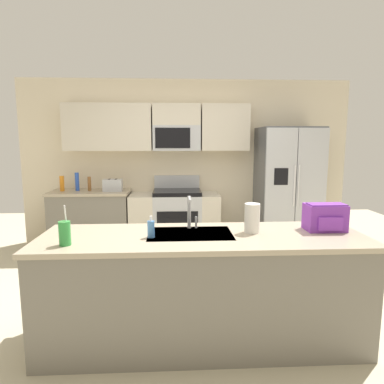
{
  "coord_description": "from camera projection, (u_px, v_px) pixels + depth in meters",
  "views": [
    {
      "loc": [
        -0.2,
        -3.33,
        1.64
      ],
      "look_at": [
        0.01,
        0.6,
        1.05
      ],
      "focal_mm": 31.6,
      "sensor_mm": 36.0,
      "label": 1
    }
  ],
  "objects": [
    {
      "name": "drink_cup_green",
      "position": [
        65.0,
        233.0,
        2.42
      ],
      "size": [
        0.08,
        0.08,
        0.29
      ],
      "color": "green",
      "rests_on": "island_counter"
    },
    {
      "name": "ground_plane",
      "position": [
        194.0,
        299.0,
        3.54
      ],
      "size": [
        9.0,
        9.0,
        0.0
      ],
      "primitive_type": "plane",
      "color": "beige",
      "rests_on": "ground"
    },
    {
      "name": "refrigerator",
      "position": [
        287.0,
        188.0,
        5.19
      ],
      "size": [
        0.9,
        0.76,
        1.85
      ],
      "color": "#4C4F54",
      "rests_on": "ground"
    },
    {
      "name": "bottle_blue",
      "position": [
        77.0,
        182.0,
        5.11
      ],
      "size": [
        0.06,
        0.06,
        0.27
      ],
      "primitive_type": "cylinder",
      "color": "blue",
      "rests_on": "back_counter"
    },
    {
      "name": "range_oven",
      "position": [
        175.0,
        219.0,
        5.24
      ],
      "size": [
        1.36,
        0.61,
        1.1
      ],
      "color": "#B7BABF",
      "rests_on": "ground"
    },
    {
      "name": "bottle_orange",
      "position": [
        62.0,
        184.0,
        5.06
      ],
      "size": [
        0.07,
        0.07,
        0.23
      ],
      "primitive_type": "cylinder",
      "color": "orange",
      "rests_on": "back_counter"
    },
    {
      "name": "backpack",
      "position": [
        325.0,
        217.0,
        2.82
      ],
      "size": [
        0.32,
        0.22,
        0.23
      ],
      "color": "purple",
      "rests_on": "island_counter"
    },
    {
      "name": "pepper_mill",
      "position": [
        89.0,
        184.0,
        5.09
      ],
      "size": [
        0.05,
        0.05,
        0.21
      ],
      "primitive_type": "cylinder",
      "color": "brown",
      "rests_on": "back_counter"
    },
    {
      "name": "soap_dispenser",
      "position": [
        151.0,
        229.0,
        2.62
      ],
      "size": [
        0.06,
        0.06,
        0.17
      ],
      "color": "#4C8CD8",
      "rests_on": "island_counter"
    },
    {
      "name": "sink_faucet",
      "position": [
        190.0,
        210.0,
        2.86
      ],
      "size": [
        0.08,
        0.21,
        0.28
      ],
      "color": "#B7BABF",
      "rests_on": "island_counter"
    },
    {
      "name": "island_counter",
      "position": [
        203.0,
        288.0,
        2.76
      ],
      "size": [
        2.6,
        0.82,
        0.9
      ],
      "color": "slate",
      "rests_on": "ground"
    },
    {
      "name": "paper_towel_roll",
      "position": [
        252.0,
        218.0,
        2.76
      ],
      "size": [
        0.12,
        0.12,
        0.24
      ],
      "primitive_type": "cylinder",
      "color": "white",
      "rests_on": "island_counter"
    },
    {
      "name": "kitchen_wall_unit",
      "position": [
        178.0,
        152.0,
        5.37
      ],
      "size": [
        5.2,
        0.43,
        2.6
      ],
      "color": "beige",
      "rests_on": "ground"
    },
    {
      "name": "toaster",
      "position": [
        113.0,
        185.0,
        5.06
      ],
      "size": [
        0.28,
        0.16,
        0.18
      ],
      "color": "#B7BABF",
      "rests_on": "back_counter"
    },
    {
      "name": "back_counter",
      "position": [
        91.0,
        220.0,
        5.17
      ],
      "size": [
        1.18,
        0.63,
        0.9
      ],
      "color": "slate",
      "rests_on": "ground"
    }
  ]
}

